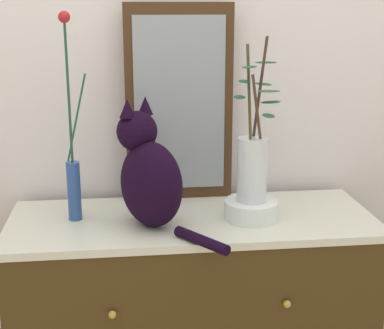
{
  "coord_description": "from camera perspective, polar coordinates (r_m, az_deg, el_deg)",
  "views": [
    {
      "loc": [
        -0.21,
        -1.78,
        1.61
      ],
      "look_at": [
        0.0,
        0.0,
        1.11
      ],
      "focal_mm": 54.45,
      "sensor_mm": 36.0,
      "label": 1
    }
  ],
  "objects": [
    {
      "name": "bowl_porcelain",
      "position": [
        1.91,
        5.8,
        -4.41
      ],
      "size": [
        0.17,
        0.17,
        0.06
      ],
      "primitive_type": "cylinder",
      "color": "white",
      "rests_on": "sideboard"
    },
    {
      "name": "vase_slim_green",
      "position": [
        1.89,
        -11.59,
        -0.19
      ],
      "size": [
        0.08,
        0.04,
        0.66
      ],
      "color": "#294B8A",
      "rests_on": "sideboard"
    },
    {
      "name": "wall_back",
      "position": [
        2.12,
        -0.98,
        7.12
      ],
      "size": [
        4.4,
        0.08,
        2.6
      ],
      "primitive_type": "cube",
      "color": "silver",
      "rests_on": "ground_plane"
    },
    {
      "name": "mirror_leaning",
      "position": [
        2.03,
        -1.25,
        5.95
      ],
      "size": [
        0.37,
        0.03,
        0.68
      ],
      "color": "#412815",
      "rests_on": "sideboard"
    },
    {
      "name": "vase_glass_clear",
      "position": [
        1.86,
        5.96,
        0.16
      ],
      "size": [
        0.15,
        0.18,
        0.52
      ],
      "color": "silver",
      "rests_on": "bowl_porcelain"
    },
    {
      "name": "cat_sitting",
      "position": [
        1.81,
        -4.21,
        -1.01
      ],
      "size": [
        0.34,
        0.41,
        0.4
      ],
      "color": "black",
      "rests_on": "sideboard"
    }
  ]
}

